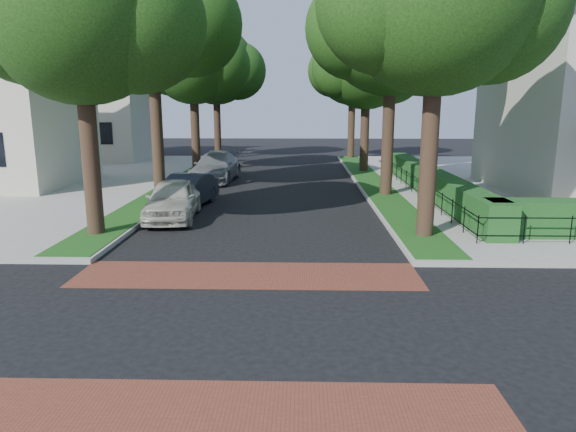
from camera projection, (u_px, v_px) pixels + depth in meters
The scene contains 18 objects.
ground at pixel (231, 326), 10.36m from camera, with size 120.00×120.00×0.00m, color black.
crosswalk_far at pixel (248, 275), 13.48m from camera, with size 9.00×2.20×0.01m, color brown.
crosswalk_near at pixel (201, 422), 7.23m from camera, with size 9.00×2.20×0.01m, color brown.
grass_strip_ne at pixel (372, 182), 28.85m from camera, with size 1.60×29.80×0.02m, color #1A4915.
grass_strip_nw at pixel (181, 181), 29.12m from camera, with size 1.60×29.80×0.02m, color #1A4915.
tree_right_mid at pixel (394, 24), 23.43m from camera, with size 8.25×7.09×11.22m.
tree_right_far at pixel (368, 64), 32.43m from camera, with size 7.25×6.23×9.74m.
tree_right_back at pixel (354, 68), 41.15m from camera, with size 7.50×6.45×10.20m.
tree_left_near at pixel (85, 11), 16.02m from camera, with size 7.50×6.45×10.20m.
tree_left_mid at pixel (155, 17), 23.62m from camera, with size 8.00×6.88×11.48m.
tree_left_far at pixel (195, 61), 32.65m from camera, with size 7.00×6.02×9.86m.
tree_left_back at pixel (217, 67), 41.40m from camera, with size 7.75×6.66×10.44m.
hedge_main_road at pixel (432, 182), 24.67m from camera, with size 1.00×18.00×1.20m, color #174219.
fence_main_road at pixel (415, 185), 24.72m from camera, with size 0.06×18.00×0.90m, color black, non-canonical shape.
house_left_far at pixel (90, 97), 40.93m from camera, with size 10.00×9.00×10.14m.
parked_car_front at pixel (173, 199), 19.96m from camera, with size 1.84×4.58×1.56m, color beige.
parked_car_middle at pixel (186, 191), 22.30m from camera, with size 1.52×4.36×1.44m, color #1D212B.
parked_car_rear at pixel (216, 167), 30.01m from camera, with size 2.28×5.60×1.63m, color gray.
Camera 1 is at (1.39, -9.62, 4.37)m, focal length 32.00 mm.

